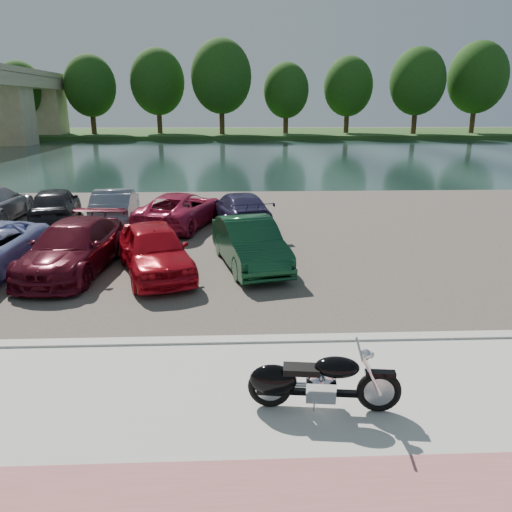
{
  "coord_description": "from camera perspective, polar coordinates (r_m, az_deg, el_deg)",
  "views": [
    {
      "loc": [
        -1.28,
        -7.0,
        4.59
      ],
      "look_at": [
        -0.8,
        4.45,
        1.1
      ],
      "focal_mm": 35.0,
      "sensor_mm": 36.0,
      "label": 1
    }
  ],
  "objects": [
    {
      "name": "ground",
      "position": [
        8.47,
        6.95,
        -16.04
      ],
      "size": [
        200.0,
        200.0,
        0.0
      ],
      "primitive_type": "plane",
      "color": "#595447",
      "rests_on": "ground"
    },
    {
      "name": "promenade",
      "position": [
        7.63,
        8.22,
        -19.78
      ],
      "size": [
        60.0,
        6.0,
        0.1
      ],
      "primitive_type": "cube",
      "color": "beige",
      "rests_on": "ground"
    },
    {
      "name": "kerb",
      "position": [
        10.15,
        5.16,
        -9.58
      ],
      "size": [
        60.0,
        0.3,
        0.14
      ],
      "primitive_type": "cube",
      "color": "beige",
      "rests_on": "ground"
    },
    {
      "name": "parking_lot",
      "position": [
        18.61,
        1.62,
        2.72
      ],
      "size": [
        60.0,
        18.0,
        0.04
      ],
      "primitive_type": "cube",
      "color": "#47413A",
      "rests_on": "ground"
    },
    {
      "name": "river",
      "position": [
        47.24,
        -0.85,
        11.37
      ],
      "size": [
        120.0,
        40.0,
        0.0
      ],
      "primitive_type": "cube",
      "color": "#162927",
      "rests_on": "ground"
    },
    {
      "name": "far_bank",
      "position": [
        79.12,
        -1.51,
        13.83
      ],
      "size": [
        120.0,
        24.0,
        0.6
      ],
      "primitive_type": "cube",
      "color": "#1F4418",
      "rests_on": "ground"
    },
    {
      "name": "far_trees",
      "position": [
        73.06,
        2.15,
        19.21
      ],
      "size": [
        70.25,
        10.68,
        12.52
      ],
      "color": "#3E2A16",
      "rests_on": "far_bank"
    },
    {
      "name": "motorcycle",
      "position": [
        7.85,
        6.16,
        -14.05
      ],
      "size": [
        2.33,
        0.75,
        1.05
      ],
      "rotation": [
        0.0,
        0.0,
        -0.12
      ],
      "color": "black",
      "rests_on": "promenade"
    },
    {
      "name": "car_3",
      "position": [
        14.94,
        -20.16,
        0.94
      ],
      "size": [
        2.38,
        4.97,
        1.4
      ],
      "primitive_type": "imported",
      "rotation": [
        0.0,
        0.0,
        -0.09
      ],
      "color": "#4D0B18",
      "rests_on": "parking_lot"
    },
    {
      "name": "car_4",
      "position": [
        14.04,
        -11.53,
        0.73
      ],
      "size": [
        2.92,
        4.51,
        1.43
      ],
      "primitive_type": "imported",
      "rotation": [
        0.0,
        0.0,
        0.32
      ],
      "color": "#AD0B17",
      "rests_on": "parking_lot"
    },
    {
      "name": "car_5",
      "position": [
        14.46,
        -0.72,
        1.47
      ],
      "size": [
        2.38,
        4.43,
        1.39
      ],
      "primitive_type": "imported",
      "rotation": [
        0.0,
        0.0,
        0.23
      ],
      "color": "#114023",
      "rests_on": "parking_lot"
    },
    {
      "name": "car_8",
      "position": [
        21.59,
        -21.95,
        5.48
      ],
      "size": [
        2.5,
        4.45,
        1.43
      ],
      "primitive_type": "imported",
      "rotation": [
        0.0,
        0.0,
        3.35
      ],
      "color": "black",
      "rests_on": "parking_lot"
    },
    {
      "name": "car_9",
      "position": [
        20.71,
        -15.74,
        5.57
      ],
      "size": [
        1.82,
        4.3,
        1.38
      ],
      "primitive_type": "imported",
      "rotation": [
        0.0,
        0.0,
        3.23
      ],
      "color": "slate",
      "rests_on": "parking_lot"
    },
    {
      "name": "car_10",
      "position": [
        19.58,
        -8.6,
        5.3
      ],
      "size": [
        3.48,
        5.21,
        1.33
      ],
      "primitive_type": "imported",
      "rotation": [
        0.0,
        0.0,
        2.85
      ],
      "color": "#AB1C42",
      "rests_on": "parking_lot"
    },
    {
      "name": "car_11",
      "position": [
        19.53,
        -1.85,
        5.41
      ],
      "size": [
        2.72,
        4.75,
        1.3
      ],
      "primitive_type": "imported",
      "rotation": [
        0.0,
        0.0,
        3.35
      ],
      "color": "#2C274D",
      "rests_on": "parking_lot"
    }
  ]
}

